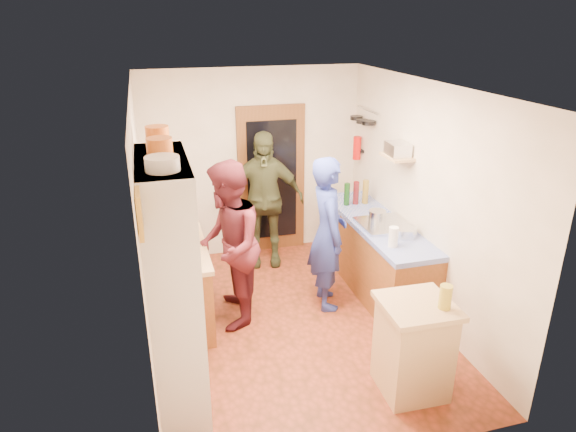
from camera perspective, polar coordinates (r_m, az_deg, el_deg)
name	(u,v)px	position (r m, az deg, el deg)	size (l,w,h in m)	color
floor	(293,322)	(5.91, 0.59, -11.74)	(3.00, 4.00, 0.02)	#943722
ceiling	(294,85)	(4.98, 0.70, 14.34)	(3.00, 4.00, 0.02)	silver
wall_back	(253,164)	(7.16, -3.90, 5.84)	(3.00, 0.02, 2.60)	silver
wall_front	(376,318)	(3.62, 9.75, -11.12)	(3.00, 0.02, 2.60)	silver
wall_left	(143,230)	(5.12, -15.81, -1.52)	(0.02, 4.00, 2.60)	silver
wall_right	(424,201)	(5.88, 14.91, 1.61)	(0.02, 4.00, 2.60)	silver
door_frame	(272,180)	(7.24, -1.84, 4.01)	(0.95, 0.06, 2.10)	brown
door_glass	(272,181)	(7.21, -1.77, 3.93)	(0.70, 0.02, 1.70)	black
hutch_body	(173,285)	(4.48, -12.70, -7.49)	(0.40, 1.20, 2.20)	white
hutch_top_shelf	(161,161)	(4.08, -13.93, 5.91)	(0.40, 1.14, 0.04)	white
plate_stack	(162,164)	(3.74, -13.80, 5.68)	(0.25, 0.25, 0.10)	white
orange_pot_a	(160,148)	(4.07, -14.07, 7.33)	(0.20, 0.20, 0.16)	orange
orange_pot_b	(157,136)	(4.45, -14.30, 8.57)	(0.19, 0.19, 0.17)	orange
left_counter_base	(179,284)	(5.90, -12.00, -7.38)	(0.60, 1.40, 0.85)	brown
left_counter_top	(176,247)	(5.70, -12.35, -3.42)	(0.64, 1.44, 0.05)	#D8B176
toaster	(183,254)	(5.29, -11.58, -4.13)	(0.22, 0.15, 0.16)	white
kettle	(172,246)	(5.47, -12.81, -3.29)	(0.16, 0.16, 0.18)	white
orange_bowl	(182,235)	(5.81, -11.73, -2.08)	(0.22, 0.22, 0.10)	orange
chopping_board	(174,223)	(6.25, -12.60, -0.80)	(0.30, 0.22, 0.03)	#D8B176
right_counter_base	(375,257)	(6.49, 9.61, -4.48)	(0.60, 2.20, 0.84)	brown
right_counter_top	(377,223)	(6.30, 9.86, -0.80)	(0.62, 2.22, 0.06)	#0826B5
hob	(384,225)	(6.14, 10.57, -0.96)	(0.55, 0.58, 0.04)	silver
pot_on_hob	(377,216)	(6.16, 9.88, 0.01)	(0.21, 0.21, 0.13)	silver
bottle_a	(347,194)	(6.72, 6.56, 2.43)	(0.08, 0.08, 0.30)	#143F14
bottle_b	(356,193)	(6.77, 7.56, 2.56)	(0.08, 0.08, 0.30)	#591419
bottle_c	(365,192)	(6.81, 8.60, 2.68)	(0.08, 0.08, 0.32)	olive
paper_towel	(393,237)	(5.60, 11.63, -2.30)	(0.10, 0.10, 0.22)	white
mixing_bowl	(404,232)	(5.91, 12.81, -1.72)	(0.28, 0.28, 0.11)	silver
island_base	(413,350)	(4.88, 13.72, -14.23)	(0.55, 0.55, 0.86)	#D8B176
island_top	(418,306)	(4.64, 14.22, -9.65)	(0.62, 0.62, 0.05)	#D8B176
cutting_board	(410,303)	(4.65, 13.39, -9.35)	(0.35, 0.28, 0.02)	white
oil_jar	(445,297)	(4.56, 17.09, -8.59)	(0.11, 0.11, 0.21)	#AD9E2D
pan_rail	(368,110)	(6.98, 8.86, 11.56)	(0.02, 0.02, 0.65)	silver
pan_hang_a	(368,123)	(6.82, 8.93, 10.21)	(0.18, 0.18, 0.05)	black
pan_hang_b	(362,121)	(7.01, 8.25, 10.38)	(0.16, 0.16, 0.05)	black
pan_hang_c	(356,118)	(7.18, 7.61, 10.77)	(0.17, 0.17, 0.05)	black
wall_shelf	(397,157)	(6.07, 12.02, 6.45)	(0.26, 0.42, 0.03)	#D8B176
radio	(398,149)	(6.05, 12.09, 7.28)	(0.22, 0.30, 0.15)	silver
ext_bracket	(361,151)	(7.27, 8.10, 7.15)	(0.06, 0.10, 0.04)	black
fire_extinguisher	(357,148)	(7.23, 7.68, 7.51)	(0.11, 0.11, 0.32)	red
picture_frame	(140,214)	(3.40, -16.17, 0.24)	(0.03, 0.25, 0.30)	gold
person_hob	(331,234)	(5.85, 4.81, -2.04)	(0.66, 0.43, 1.80)	navy
person_left	(231,244)	(5.56, -6.32, -3.10)	(0.90, 0.70, 1.85)	#4B171F
person_back	(264,199)	(6.84, -2.67, 1.84)	(1.09, 0.45, 1.85)	#383D23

